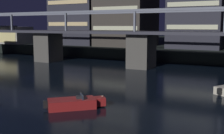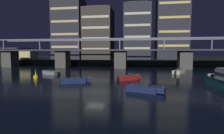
{
  "view_description": "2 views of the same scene",
  "coord_description": "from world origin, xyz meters",
  "px_view_note": "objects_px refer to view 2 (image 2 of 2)",
  "views": [
    {
      "loc": [
        18.08,
        -10.65,
        6.9
      ],
      "look_at": [
        2.83,
        18.02,
        2.29
      ],
      "focal_mm": 46.8,
      "sensor_mm": 36.0,
      "label": 1
    },
    {
      "loc": [
        6.15,
        -24.78,
        5.05
      ],
      "look_at": [
        0.7,
        10.79,
        2.19
      ],
      "focal_mm": 29.5,
      "sensor_mm": 36.0,
      "label": 2
    }
  ],
  "objects_px": {
    "tower_east_tall": "(171,26)",
    "tower_central": "(137,32)",
    "speedboat_near_right": "(179,72)",
    "speedboat_near_center": "(51,73)",
    "tower_west_low": "(69,29)",
    "river_bridge": "(121,56)",
    "speedboat_mid_right": "(128,78)",
    "waterfront_pavilion": "(21,54)",
    "speedboat_mid_center": "(75,80)",
    "tower_west_tall": "(99,34)",
    "channel_buoy": "(36,76)",
    "speedboat_mid_left": "(144,89)"
  },
  "relations": [
    {
      "from": "tower_west_tall",
      "to": "speedboat_near_center",
      "type": "relative_size",
      "value": 4.29
    },
    {
      "from": "speedboat_near_right",
      "to": "speedboat_mid_center",
      "type": "height_order",
      "value": "same"
    },
    {
      "from": "tower_central",
      "to": "river_bridge",
      "type": "bearing_deg",
      "value": -104.96
    },
    {
      "from": "tower_central",
      "to": "speedboat_near_center",
      "type": "height_order",
      "value": "tower_central"
    },
    {
      "from": "waterfront_pavilion",
      "to": "speedboat_near_right",
      "type": "xyz_separation_m",
      "value": [
        58.6,
        -24.37,
        -4.02
      ]
    },
    {
      "from": "river_bridge",
      "to": "speedboat_mid_left",
      "type": "xyz_separation_m",
      "value": [
        6.73,
        -34.83,
        -3.6
      ]
    },
    {
      "from": "speedboat_mid_center",
      "to": "tower_west_tall",
      "type": "bearing_deg",
      "value": 97.99
    },
    {
      "from": "river_bridge",
      "to": "channel_buoy",
      "type": "distance_m",
      "value": 29.38
    },
    {
      "from": "river_bridge",
      "to": "tower_west_low",
      "type": "relative_size",
      "value": 3.22
    },
    {
      "from": "tower_west_low",
      "to": "speedboat_mid_right",
      "type": "distance_m",
      "value": 52.93
    },
    {
      "from": "tower_east_tall",
      "to": "tower_central",
      "type": "bearing_deg",
      "value": -161.57
    },
    {
      "from": "river_bridge",
      "to": "tower_west_low",
      "type": "height_order",
      "value": "tower_west_low"
    },
    {
      "from": "tower_west_tall",
      "to": "tower_central",
      "type": "relative_size",
      "value": 0.94
    },
    {
      "from": "channel_buoy",
      "to": "tower_central",
      "type": "bearing_deg",
      "value": 66.95
    },
    {
      "from": "speedboat_mid_left",
      "to": "speedboat_near_right",
      "type": "bearing_deg",
      "value": 68.7
    },
    {
      "from": "tower_west_tall",
      "to": "speedboat_mid_right",
      "type": "relative_size",
      "value": 4.81
    },
    {
      "from": "speedboat_near_center",
      "to": "tower_east_tall",
      "type": "bearing_deg",
      "value": 51.86
    },
    {
      "from": "waterfront_pavilion",
      "to": "speedboat_near_center",
      "type": "xyz_separation_m",
      "value": [
        29.11,
        -30.94,
        -4.02
      ]
    },
    {
      "from": "speedboat_near_right",
      "to": "speedboat_mid_left",
      "type": "relative_size",
      "value": 0.96
    },
    {
      "from": "river_bridge",
      "to": "tower_central",
      "type": "relative_size",
      "value": 3.69
    },
    {
      "from": "speedboat_mid_left",
      "to": "river_bridge",
      "type": "bearing_deg",
      "value": 100.93
    },
    {
      "from": "tower_east_tall",
      "to": "speedboat_near_right",
      "type": "xyz_separation_m",
      "value": [
        -3.49,
        -35.43,
        -15.58
      ]
    },
    {
      "from": "speedboat_near_center",
      "to": "channel_buoy",
      "type": "distance_m",
      "value": 6.65
    },
    {
      "from": "tower_central",
      "to": "tower_west_low",
      "type": "bearing_deg",
      "value": -178.89
    },
    {
      "from": "waterfront_pavilion",
      "to": "speedboat_near_right",
      "type": "relative_size",
      "value": 2.55
    },
    {
      "from": "tower_west_low",
      "to": "speedboat_mid_right",
      "type": "xyz_separation_m",
      "value": [
        28.08,
        -42.41,
        -14.66
      ]
    },
    {
      "from": "speedboat_mid_left",
      "to": "tower_east_tall",
      "type": "bearing_deg",
      "value": 78.07
    },
    {
      "from": "speedboat_near_center",
      "to": "speedboat_mid_left",
      "type": "relative_size",
      "value": 0.98
    },
    {
      "from": "speedboat_mid_center",
      "to": "channel_buoy",
      "type": "height_order",
      "value": "channel_buoy"
    },
    {
      "from": "tower_west_tall",
      "to": "speedboat_near_center",
      "type": "xyz_separation_m",
      "value": [
        -2.83,
        -37.1,
        -12.32
      ]
    },
    {
      "from": "speedboat_near_right",
      "to": "channel_buoy",
      "type": "relative_size",
      "value": 2.76
    },
    {
      "from": "tower_west_tall",
      "to": "tower_central",
      "type": "height_order",
      "value": "tower_central"
    },
    {
      "from": "waterfront_pavilion",
      "to": "speedboat_near_center",
      "type": "height_order",
      "value": "waterfront_pavilion"
    },
    {
      "from": "river_bridge",
      "to": "speedboat_mid_center",
      "type": "distance_m",
      "value": 30.0
    },
    {
      "from": "tower_central",
      "to": "speedboat_mid_right",
      "type": "xyz_separation_m",
      "value": [
        -0.83,
        -42.97,
        -12.99
      ]
    },
    {
      "from": "speedboat_mid_right",
      "to": "speedboat_mid_left",
      "type": "bearing_deg",
      "value": -75.26
    },
    {
      "from": "tower_central",
      "to": "speedboat_mid_left",
      "type": "distance_m",
      "value": 54.71
    },
    {
      "from": "river_bridge",
      "to": "speedboat_mid_center",
      "type": "bearing_deg",
      "value": -98.77
    },
    {
      "from": "tower_west_low",
      "to": "channel_buoy",
      "type": "xyz_separation_m",
      "value": [
        10.2,
        -43.41,
        -14.6
      ]
    },
    {
      "from": "speedboat_mid_right",
      "to": "waterfront_pavilion",
      "type": "bearing_deg",
      "value": 142.22
    },
    {
      "from": "tower_central",
      "to": "speedboat_mid_center",
      "type": "distance_m",
      "value": 50.36
    },
    {
      "from": "speedboat_mid_center",
      "to": "tower_central",
      "type": "bearing_deg",
      "value": 78.83
    },
    {
      "from": "speedboat_near_center",
      "to": "speedboat_near_right",
      "type": "xyz_separation_m",
      "value": [
        29.49,
        6.57,
        0.0
      ]
    },
    {
      "from": "tower_west_low",
      "to": "tower_west_tall",
      "type": "xyz_separation_m",
      "value": [
        12.81,
        0.34,
        -2.34
      ]
    },
    {
      "from": "speedboat_near_right",
      "to": "speedboat_mid_left",
      "type": "xyz_separation_m",
      "value": [
        -8.72,
        -22.37,
        0.0
      ]
    },
    {
      "from": "speedboat_mid_center",
      "to": "speedboat_mid_right",
      "type": "distance_m",
      "value": 9.83
    },
    {
      "from": "speedboat_mid_left",
      "to": "speedboat_mid_right",
      "type": "xyz_separation_m",
      "value": [
        -2.67,
        10.15,
        0.0
      ]
    },
    {
      "from": "river_bridge",
      "to": "speedboat_near_center",
      "type": "bearing_deg",
      "value": -126.43
    },
    {
      "from": "tower_west_low",
      "to": "speedboat_near_center",
      "type": "bearing_deg",
      "value": -74.82
    },
    {
      "from": "tower_west_low",
      "to": "tower_central",
      "type": "distance_m",
      "value": 28.96
    }
  ]
}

